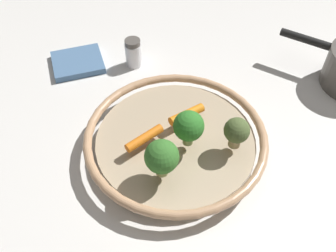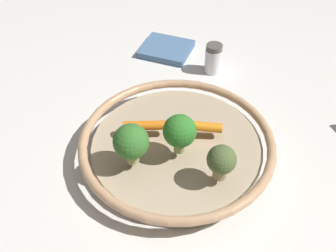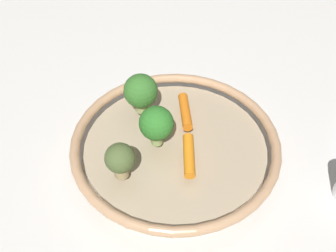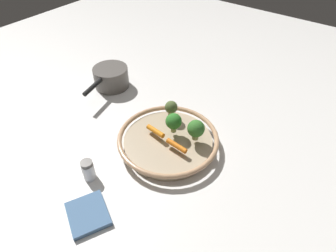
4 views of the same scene
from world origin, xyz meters
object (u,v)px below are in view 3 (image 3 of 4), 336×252
at_px(broccoli_floret_mid, 141,91).
at_px(broccoli_floret_small, 120,159).
at_px(serving_bowl, 175,149).
at_px(broccoli_floret_large, 156,122).
at_px(baby_carrot_center, 185,111).
at_px(baby_carrot_right, 189,156).

bearing_deg(broccoli_floret_mid, broccoli_floret_small, -19.26).
bearing_deg(serving_bowl, broccoli_floret_small, -58.81).
distance_m(serving_bowl, broccoli_floret_mid, 0.10).
distance_m(broccoli_floret_mid, broccoli_floret_small, 0.13).
xyz_separation_m(serving_bowl, broccoli_floret_large, (-0.00, -0.03, 0.06)).
height_order(baby_carrot_center, broccoli_floret_large, broccoli_floret_large).
height_order(broccoli_floret_large, broccoli_floret_mid, same).
xyz_separation_m(baby_carrot_center, broccoli_floret_mid, (-0.02, -0.06, 0.03)).
bearing_deg(broccoli_floret_small, broccoli_floret_large, 134.23).
bearing_deg(serving_bowl, baby_carrot_center, 154.01).
height_order(serving_bowl, broccoli_floret_small, broccoli_floret_small).
relative_size(broccoli_floret_large, broccoli_floret_mid, 0.99).
height_order(baby_carrot_right, broccoli_floret_mid, broccoli_floret_mid).
xyz_separation_m(broccoli_floret_large, broccoli_floret_small, (0.05, -0.06, -0.01)).
bearing_deg(baby_carrot_right, baby_carrot_center, 172.51).
distance_m(baby_carrot_right, broccoli_floret_mid, 0.13).
relative_size(serving_bowl, baby_carrot_center, 4.47).
xyz_separation_m(broccoli_floret_mid, broccoli_floret_small, (0.12, -0.04, -0.01)).
bearing_deg(serving_bowl, broccoli_floret_large, -97.87).
height_order(baby_carrot_right, broccoli_floret_small, broccoli_floret_small).
bearing_deg(broccoli_floret_mid, baby_carrot_right, 25.87).
bearing_deg(baby_carrot_center, broccoli_floret_large, -48.88).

